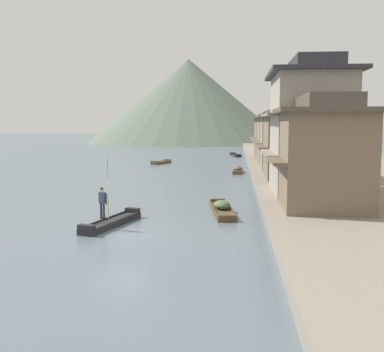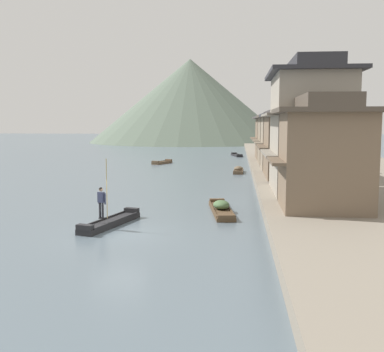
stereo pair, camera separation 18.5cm
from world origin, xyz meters
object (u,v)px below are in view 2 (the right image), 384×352
at_px(boatman_person, 102,199).
at_px(boat_moored_second, 162,162).
at_px(house_waterfront_far, 283,137).
at_px(boat_moored_nearest, 237,155).
at_px(house_waterfront_narrow, 286,139).
at_px(boat_moored_far, 238,170).
at_px(house_waterfront_tall, 291,142).
at_px(boat_foreground_poled, 110,222).
at_px(house_waterfront_nearest, 324,154).
at_px(house_waterfront_end, 278,136).
at_px(boat_moored_third, 221,209).
at_px(house_waterfront_second, 309,128).

relative_size(boatman_person, boat_moored_second, 0.84).
bearing_deg(boat_moored_second, house_waterfront_far, -19.13).
xyz_separation_m(boat_moored_nearest, house_waterfront_narrow, (5.06, -26.60, 3.52)).
relative_size(boat_moored_far, house_waterfront_tall, 0.47).
bearing_deg(boat_moored_second, boat_foreground_poled, -84.87).
distance_m(house_waterfront_nearest, house_waterfront_end, 36.51).
distance_m(boatman_person, house_waterfront_narrow, 28.07).
xyz_separation_m(boat_moored_third, house_waterfront_tall, (5.56, 13.49, 3.42)).
distance_m(house_waterfront_far, house_waterfront_end, 7.62).
bearing_deg(boat_moored_far, boat_moored_nearest, 90.59).
distance_m(boat_moored_nearest, house_waterfront_narrow, 27.30).
xyz_separation_m(boatman_person, boat_moored_second, (-3.07, 37.27, -1.37)).
relative_size(boat_moored_third, boat_moored_far, 1.50).
relative_size(boat_moored_third, house_waterfront_second, 0.66).
height_order(boat_foreground_poled, boat_moored_third, boat_moored_third).
height_order(boat_moored_nearest, house_waterfront_narrow, house_waterfront_narrow).
bearing_deg(boat_foreground_poled, boat_moored_third, 36.31).
bearing_deg(boat_moored_third, house_waterfront_tall, 67.60).
bearing_deg(boat_moored_third, house_waterfront_nearest, -17.82).
bearing_deg(boat_moored_far, house_waterfront_narrow, -20.85).
bearing_deg(house_waterfront_far, house_waterfront_end, 90.14).
height_order(boat_moored_far, house_waterfront_narrow, house_waterfront_narrow).
relative_size(house_waterfront_second, house_waterfront_tall, 1.08).
relative_size(boat_foreground_poled, house_waterfront_far, 0.66).
bearing_deg(boatman_person, house_waterfront_tall, 58.32).
bearing_deg(house_waterfront_tall, boat_moored_far, 117.11).
distance_m(boat_moored_second, house_waterfront_nearest, 37.22).
relative_size(boat_moored_nearest, house_waterfront_second, 0.53).
height_order(boatman_person, boat_moored_third, boatman_person).
relative_size(boat_moored_second, house_waterfront_second, 0.41).
relative_size(house_waterfront_narrow, house_waterfront_end, 0.77).
bearing_deg(boat_moored_far, boat_moored_second, 134.80).
height_order(house_waterfront_second, house_waterfront_tall, house_waterfront_second).
height_order(house_waterfront_narrow, house_waterfront_far, same).
relative_size(house_waterfront_far, house_waterfront_end, 0.96).
bearing_deg(boat_moored_second, boat_moored_nearest, 56.81).
xyz_separation_m(house_waterfront_nearest, house_waterfront_tall, (-0.03, 15.29, -0.02)).
bearing_deg(house_waterfront_second, boat_moored_second, 117.82).
bearing_deg(boat_moored_far, house_waterfront_far, 42.91).
distance_m(boat_moored_third, boat_moored_far, 22.35).
height_order(boat_foreground_poled, boatman_person, boatman_person).
xyz_separation_m(boat_moored_third, boat_moored_far, (1.04, 22.33, 0.02)).
distance_m(house_waterfront_tall, house_waterfront_end, 21.23).
xyz_separation_m(boat_moored_second, house_waterfront_far, (15.05, -5.22, 3.48)).
distance_m(boat_moored_nearest, house_waterfront_nearest, 49.25).
height_order(house_waterfront_nearest, house_waterfront_narrow, same).
height_order(boatman_person, boat_moored_far, boatman_person).
relative_size(boatman_person, house_waterfront_tall, 0.38).
bearing_deg(boat_moored_far, house_waterfront_second, -75.18).
relative_size(boat_foreground_poled, boat_moored_far, 1.31).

